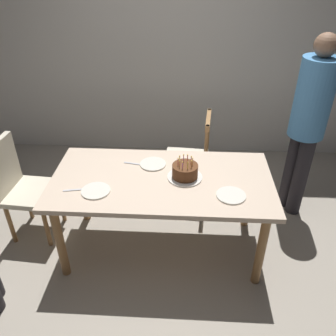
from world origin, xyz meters
The scene contains 12 objects.
ground centered at (0.00, 0.00, 0.00)m, with size 6.40×6.40×0.00m, color #9E9384.
back_wall centered at (0.00, 1.85, 1.30)m, with size 6.40×0.10×2.60m, color beige.
dining_table centered at (0.00, 0.00, 0.66)m, with size 1.76×0.89×0.75m.
birthday_cake centered at (0.18, 0.02, 0.80)m, with size 0.28×0.28×0.18m.
plate_near_celebrant centered at (-0.48, -0.20, 0.76)m, with size 0.22×0.22×0.01m, color silver.
plate_far_side centered at (-0.09, 0.20, 0.76)m, with size 0.22×0.22×0.01m, color silver.
plate_near_guest centered at (0.53, -0.20, 0.76)m, with size 0.22×0.22×0.01m, color silver.
fork_near_celebrant centered at (-0.64, -0.19, 0.75)m, with size 0.18×0.02×0.01m, color silver.
fork_far_side centered at (-0.25, 0.20, 0.75)m, with size 0.18×0.02×0.01m, color silver.
chair_spindle_back centered at (0.22, 0.76, 0.46)m, with size 0.48×0.48×0.95m.
chair_upholstered centered at (-1.27, 0.15, 0.53)m, with size 0.48×0.47×0.95m.
person_guest centered at (1.27, 0.64, 1.00)m, with size 0.32×0.32×1.74m.
Camera 1 is at (0.18, -2.29, 2.33)m, focal length 37.41 mm.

